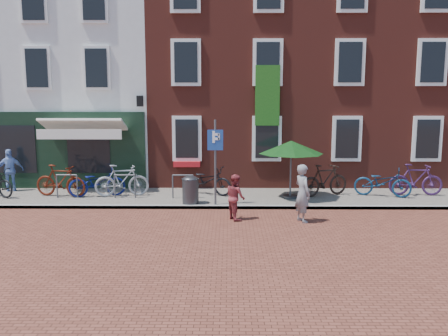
{
  "coord_description": "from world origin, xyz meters",
  "views": [
    {
      "loc": [
        2.08,
        -14.59,
        3.57
      ],
      "look_at": [
        1.93,
        0.1,
        1.32
      ],
      "focal_mm": 37.56,
      "sensor_mm": 36.0,
      "label": 1
    }
  ],
  "objects_px": {
    "litter_bin": "(190,188)",
    "bicycle_3": "(122,180)",
    "bicycle_1": "(60,181)",
    "parasol": "(291,145)",
    "boy": "(236,197)",
    "woman": "(303,193)",
    "cafe_person": "(10,170)",
    "parking_sign": "(215,152)",
    "bicycle_4": "(207,180)",
    "bicycle_6": "(383,182)",
    "bicycle_2": "(97,182)",
    "bicycle_5": "(325,180)",
    "bicycle_7": "(416,180)"
  },
  "relations": [
    {
      "from": "cafe_person",
      "to": "bicycle_3",
      "type": "bearing_deg",
      "value": 146.0
    },
    {
      "from": "bicycle_1",
      "to": "bicycle_7",
      "type": "height_order",
      "value": "same"
    },
    {
      "from": "parking_sign",
      "to": "litter_bin",
      "type": "bearing_deg",
      "value": 170.72
    },
    {
      "from": "bicycle_5",
      "to": "bicycle_3",
      "type": "bearing_deg",
      "value": 67.09
    },
    {
      "from": "litter_bin",
      "to": "parasol",
      "type": "relative_size",
      "value": 0.44
    },
    {
      "from": "litter_bin",
      "to": "woman",
      "type": "xyz_separation_m",
      "value": [
        3.36,
        -1.84,
        0.23
      ]
    },
    {
      "from": "bicycle_2",
      "to": "bicycle_4",
      "type": "height_order",
      "value": "same"
    },
    {
      "from": "bicycle_6",
      "to": "parking_sign",
      "type": "bearing_deg",
      "value": 122.15
    },
    {
      "from": "bicycle_4",
      "to": "bicycle_1",
      "type": "bearing_deg",
      "value": 119.75
    },
    {
      "from": "litter_bin",
      "to": "parasol",
      "type": "bearing_deg",
      "value": 15.35
    },
    {
      "from": "boy",
      "to": "bicycle_4",
      "type": "xyz_separation_m",
      "value": [
        -0.99,
        3.04,
        -0.06
      ]
    },
    {
      "from": "woman",
      "to": "bicycle_6",
      "type": "height_order",
      "value": "woman"
    },
    {
      "from": "parking_sign",
      "to": "woman",
      "type": "height_order",
      "value": "parking_sign"
    },
    {
      "from": "boy",
      "to": "cafe_person",
      "type": "xyz_separation_m",
      "value": [
        -8.27,
        3.58,
        0.21
      ]
    },
    {
      "from": "bicycle_6",
      "to": "cafe_person",
      "type": "bearing_deg",
      "value": 105.95
    },
    {
      "from": "woman",
      "to": "bicycle_7",
      "type": "height_order",
      "value": "woman"
    },
    {
      "from": "bicycle_2",
      "to": "bicycle_3",
      "type": "height_order",
      "value": "bicycle_3"
    },
    {
      "from": "bicycle_3",
      "to": "bicycle_4",
      "type": "distance_m",
      "value": 2.97
    },
    {
      "from": "parking_sign",
      "to": "cafe_person",
      "type": "height_order",
      "value": "parking_sign"
    },
    {
      "from": "boy",
      "to": "bicycle_5",
      "type": "xyz_separation_m",
      "value": [
        3.17,
        2.81,
        -0.01
      ]
    },
    {
      "from": "litter_bin",
      "to": "bicycle_6",
      "type": "bearing_deg",
      "value": 10.08
    },
    {
      "from": "bicycle_1",
      "to": "bicycle_6",
      "type": "relative_size",
      "value": 0.97
    },
    {
      "from": "parking_sign",
      "to": "bicycle_1",
      "type": "distance_m",
      "value": 5.69
    },
    {
      "from": "bicycle_2",
      "to": "bicycle_5",
      "type": "height_order",
      "value": "bicycle_5"
    },
    {
      "from": "litter_bin",
      "to": "boy",
      "type": "bearing_deg",
      "value": -47.61
    },
    {
      "from": "bicycle_3",
      "to": "bicycle_7",
      "type": "xyz_separation_m",
      "value": [
        10.34,
        0.26,
        0.0
      ]
    },
    {
      "from": "bicycle_5",
      "to": "bicycle_1",
      "type": "bearing_deg",
      "value": 67.29
    },
    {
      "from": "bicycle_1",
      "to": "bicycle_3",
      "type": "xyz_separation_m",
      "value": [
        2.14,
        0.07,
        0.0
      ]
    },
    {
      "from": "bicycle_4",
      "to": "parasol",
      "type": "bearing_deg",
      "value": -75.04
    },
    {
      "from": "litter_bin",
      "to": "bicycle_3",
      "type": "distance_m",
      "value": 2.72
    },
    {
      "from": "bicycle_1",
      "to": "bicycle_5",
      "type": "relative_size",
      "value": 1.0
    },
    {
      "from": "parking_sign",
      "to": "bicycle_3",
      "type": "bearing_deg",
      "value": 159.5
    },
    {
      "from": "parking_sign",
      "to": "bicycle_4",
      "type": "bearing_deg",
      "value": 102.62
    },
    {
      "from": "boy",
      "to": "bicycle_1",
      "type": "relative_size",
      "value": 0.72
    },
    {
      "from": "parasol",
      "to": "cafe_person",
      "type": "relative_size",
      "value": 1.42
    },
    {
      "from": "parking_sign",
      "to": "bicycle_3",
      "type": "xyz_separation_m",
      "value": [
        -3.31,
        1.24,
        -1.17
      ]
    },
    {
      "from": "parking_sign",
      "to": "boy",
      "type": "bearing_deg",
      "value": -66.54
    },
    {
      "from": "boy",
      "to": "bicycle_4",
      "type": "relative_size",
      "value": 0.69
    },
    {
      "from": "parasol",
      "to": "bicycle_4",
      "type": "distance_m",
      "value": 3.24
    },
    {
      "from": "bicycle_7",
      "to": "bicycle_3",
      "type": "bearing_deg",
      "value": 95.08
    },
    {
      "from": "parking_sign",
      "to": "cafe_person",
      "type": "distance_m",
      "value": 7.98
    },
    {
      "from": "woman",
      "to": "cafe_person",
      "type": "distance_m",
      "value": 10.88
    },
    {
      "from": "woman",
      "to": "bicycle_4",
      "type": "xyz_separation_m",
      "value": [
        -2.9,
        3.29,
        -0.23
      ]
    },
    {
      "from": "bicycle_3",
      "to": "bicycle_6",
      "type": "distance_m",
      "value": 9.12
    },
    {
      "from": "parasol",
      "to": "woman",
      "type": "distance_m",
      "value": 2.98
    },
    {
      "from": "litter_bin",
      "to": "bicycle_1",
      "type": "height_order",
      "value": "bicycle_1"
    },
    {
      "from": "cafe_person",
      "to": "bicycle_1",
      "type": "relative_size",
      "value": 0.84
    },
    {
      "from": "woman",
      "to": "bicycle_7",
      "type": "xyz_separation_m",
      "value": [
        4.49,
        3.21,
        -0.17
      ]
    },
    {
      "from": "boy",
      "to": "bicycle_5",
      "type": "bearing_deg",
      "value": -73.33
    },
    {
      "from": "parasol",
      "to": "cafe_person",
      "type": "bearing_deg",
      "value": 174.03
    }
  ]
}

